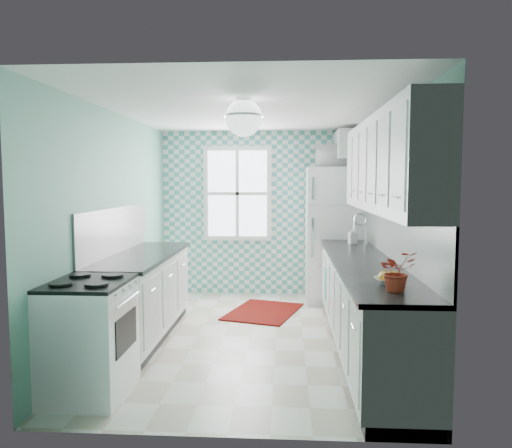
# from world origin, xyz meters

# --- Properties ---
(floor) EXTENTS (3.00, 4.40, 0.02)m
(floor) POSITION_xyz_m (0.00, 0.00, -0.01)
(floor) COLOR silver
(floor) RESTS_ON ground
(ceiling) EXTENTS (3.00, 4.40, 0.02)m
(ceiling) POSITION_xyz_m (0.00, 0.00, 2.51)
(ceiling) COLOR white
(ceiling) RESTS_ON wall_back
(wall_back) EXTENTS (3.00, 0.02, 2.50)m
(wall_back) POSITION_xyz_m (0.00, 2.21, 1.25)
(wall_back) COLOR #66A48F
(wall_back) RESTS_ON floor
(wall_front) EXTENTS (3.00, 0.02, 2.50)m
(wall_front) POSITION_xyz_m (0.00, -2.21, 1.25)
(wall_front) COLOR #66A48F
(wall_front) RESTS_ON floor
(wall_left) EXTENTS (0.02, 4.40, 2.50)m
(wall_left) POSITION_xyz_m (-1.51, 0.00, 1.25)
(wall_left) COLOR #66A48F
(wall_left) RESTS_ON floor
(wall_right) EXTENTS (0.02, 4.40, 2.50)m
(wall_right) POSITION_xyz_m (1.51, 0.00, 1.25)
(wall_right) COLOR #66A48F
(wall_right) RESTS_ON floor
(accent_wall) EXTENTS (3.00, 0.01, 2.50)m
(accent_wall) POSITION_xyz_m (0.00, 2.19, 1.25)
(accent_wall) COLOR #4BA79C
(accent_wall) RESTS_ON wall_back
(window) EXTENTS (1.04, 0.05, 1.44)m
(window) POSITION_xyz_m (-0.35, 2.16, 1.55)
(window) COLOR white
(window) RESTS_ON wall_back
(backsplash_right) EXTENTS (0.02, 3.60, 0.51)m
(backsplash_right) POSITION_xyz_m (1.49, -0.40, 1.20)
(backsplash_right) COLOR white
(backsplash_right) RESTS_ON wall_right
(backsplash_left) EXTENTS (0.02, 2.15, 0.51)m
(backsplash_left) POSITION_xyz_m (-1.49, -0.07, 1.20)
(backsplash_left) COLOR white
(backsplash_left) RESTS_ON wall_left
(upper_cabinets_right) EXTENTS (0.33, 3.20, 0.90)m
(upper_cabinets_right) POSITION_xyz_m (1.33, -0.60, 1.90)
(upper_cabinets_right) COLOR silver
(upper_cabinets_right) RESTS_ON wall_right
(upper_cabinet_fridge) EXTENTS (0.40, 0.74, 0.40)m
(upper_cabinet_fridge) POSITION_xyz_m (1.30, 1.83, 2.25)
(upper_cabinet_fridge) COLOR silver
(upper_cabinet_fridge) RESTS_ON wall_right
(ceiling_light) EXTENTS (0.34, 0.34, 0.35)m
(ceiling_light) POSITION_xyz_m (0.00, -0.80, 2.32)
(ceiling_light) COLOR silver
(ceiling_light) RESTS_ON ceiling
(base_cabinets_right) EXTENTS (0.60, 3.60, 0.90)m
(base_cabinets_right) POSITION_xyz_m (1.20, -0.40, 0.45)
(base_cabinets_right) COLOR white
(base_cabinets_right) RESTS_ON floor
(countertop_right) EXTENTS (0.63, 3.60, 0.04)m
(countertop_right) POSITION_xyz_m (1.19, -0.40, 0.92)
(countertop_right) COLOR black
(countertop_right) RESTS_ON base_cabinets_right
(base_cabinets_left) EXTENTS (0.60, 2.15, 0.90)m
(base_cabinets_left) POSITION_xyz_m (-1.20, -0.07, 0.45)
(base_cabinets_left) COLOR white
(base_cabinets_left) RESTS_ON floor
(countertop_left) EXTENTS (0.63, 2.15, 0.04)m
(countertop_left) POSITION_xyz_m (-1.19, -0.07, 0.92)
(countertop_left) COLOR black
(countertop_left) RESTS_ON base_cabinets_left
(fridge) EXTENTS (0.84, 0.83, 1.94)m
(fridge) POSITION_xyz_m (1.11, 1.82, 0.97)
(fridge) COLOR white
(fridge) RESTS_ON floor
(stove) EXTENTS (0.61, 0.77, 0.92)m
(stove) POSITION_xyz_m (-1.20, -1.56, 0.48)
(stove) COLOR silver
(stove) RESTS_ON floor
(sink) EXTENTS (0.50, 0.42, 0.53)m
(sink) POSITION_xyz_m (1.20, 0.73, 0.93)
(sink) COLOR silver
(sink) RESTS_ON countertop_right
(rug) EXTENTS (1.10, 1.33, 0.02)m
(rug) POSITION_xyz_m (0.10, 1.07, 0.01)
(rug) COLOR #620915
(rug) RESTS_ON floor
(dish_towel) EXTENTS (0.07, 0.26, 0.39)m
(dish_towel) POSITION_xyz_m (0.89, 0.73, 0.48)
(dish_towel) COLOR #65A691
(dish_towel) RESTS_ON base_cabinets_right
(fruit_bowl) EXTENTS (0.24, 0.24, 0.06)m
(fruit_bowl) POSITION_xyz_m (1.20, -1.57, 0.97)
(fruit_bowl) COLOR white
(fruit_bowl) RESTS_ON countertop_right
(potted_plant) EXTENTS (0.34, 0.32, 0.30)m
(potted_plant) POSITION_xyz_m (1.20, -1.80, 1.09)
(potted_plant) COLOR red
(potted_plant) RESTS_ON countertop_right
(soap_bottle) EXTENTS (0.12, 0.12, 0.22)m
(soap_bottle) POSITION_xyz_m (1.25, 0.97, 1.05)
(soap_bottle) COLOR #98B9C5
(soap_bottle) RESTS_ON countertop_right
(microwave) EXTENTS (0.58, 0.40, 0.32)m
(microwave) POSITION_xyz_m (1.11, 1.82, 2.10)
(microwave) COLOR silver
(microwave) RESTS_ON fridge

